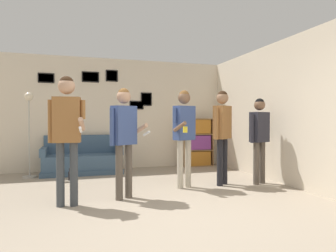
# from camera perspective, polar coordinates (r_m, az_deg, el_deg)

# --- Properties ---
(ground_plane) EXTENTS (20.00, 20.00, 0.00)m
(ground_plane) POSITION_cam_1_polar(r_m,az_deg,el_deg) (3.67, 1.67, -17.83)
(ground_plane) COLOR gray
(wall_back) EXTENTS (7.54, 0.08, 2.70)m
(wall_back) POSITION_cam_1_polar(r_m,az_deg,el_deg) (7.52, -8.63, 2.33)
(wall_back) COLOR beige
(wall_back) RESTS_ON ground_plane
(wall_right) EXTENTS (0.06, 6.52, 2.70)m
(wall_right) POSITION_cam_1_polar(r_m,az_deg,el_deg) (6.52, 17.66, 2.43)
(wall_right) COLOR beige
(wall_right) RESTS_ON ground_plane
(couch) EXTENTS (1.73, 0.80, 0.85)m
(couch) POSITION_cam_1_polar(r_m,az_deg,el_deg) (7.07, -15.97, -6.32)
(couch) COLOR #3D5670
(couch) RESTS_ON ground_plane
(bookshelf) EXTENTS (0.81, 0.30, 1.24)m
(bookshelf) POSITION_cam_1_polar(r_m,az_deg,el_deg) (7.85, 5.56, -3.11)
(bookshelf) COLOR olive
(bookshelf) RESTS_ON ground_plane
(floor_lamp) EXTENTS (0.28, 0.28, 1.77)m
(floor_lamp) POSITION_cam_1_polar(r_m,az_deg,el_deg) (6.84, -24.95, 0.52)
(floor_lamp) COLOR #ADA89E
(floor_lamp) RESTS_ON ground_plane
(person_player_foreground_left) EXTENTS (0.50, 0.51, 1.80)m
(person_player_foreground_left) POSITION_cam_1_polar(r_m,az_deg,el_deg) (4.36, -18.72, 0.14)
(person_player_foreground_left) COLOR #3D4247
(person_player_foreground_left) RESTS_ON ground_plane
(person_player_foreground_center) EXTENTS (0.59, 0.38, 1.68)m
(person_player_foreground_center) POSITION_cam_1_polar(r_m,az_deg,el_deg) (4.57, -8.40, -0.93)
(person_player_foreground_center) COLOR brown
(person_player_foreground_center) RESTS_ON ground_plane
(person_watcher_holding_cup) EXTENTS (0.47, 0.53, 1.72)m
(person_watcher_holding_cup) POSITION_cam_1_polar(r_m,az_deg,el_deg) (5.27, 3.11, -0.31)
(person_watcher_holding_cup) COLOR #B7AD99
(person_watcher_holding_cup) RESTS_ON ground_plane
(person_spectator_near_bookshelf) EXTENTS (0.42, 0.37, 1.74)m
(person_spectator_near_bookshelf) POSITION_cam_1_polar(r_m,az_deg,el_deg) (5.59, 10.31, -0.14)
(person_spectator_near_bookshelf) COLOR black
(person_spectator_near_bookshelf) RESTS_ON ground_plane
(person_spectator_far_right) EXTENTS (0.47, 0.31, 1.60)m
(person_spectator_far_right) POSITION_cam_1_polar(r_m,az_deg,el_deg) (5.84, 17.02, -1.09)
(person_spectator_far_right) COLOR brown
(person_spectator_far_right) RESTS_ON ground_plane
(bottle_on_floor) EXTENTS (0.06, 0.06, 0.24)m
(bottle_on_floor) POSITION_cam_1_polar(r_m,az_deg,el_deg) (6.32, -18.21, -8.95)
(bottle_on_floor) COLOR black
(bottle_on_floor) RESTS_ON ground_plane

